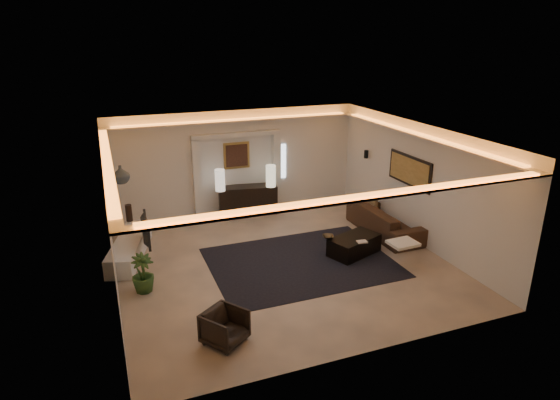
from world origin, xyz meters
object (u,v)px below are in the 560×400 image
object	(u,v)px
coffee_table	(354,246)
console	(248,200)
armchair	(225,327)
sofa	(385,221)

from	to	relation	value
coffee_table	console	bearing A→B (deg)	92.93
console	coffee_table	xyz separation A→B (m)	(1.51, -3.42, -0.20)
armchair	coffee_table	bearing A→B (deg)	-4.91
coffee_table	armchair	bearing A→B (deg)	-169.79
armchair	sofa	bearing A→B (deg)	-4.88
sofa	coffee_table	xyz separation A→B (m)	(-1.32, -0.80, -0.14)
coffee_table	armchair	distance (m)	4.27
sofa	coffee_table	bearing A→B (deg)	120.84
sofa	armchair	xyz separation A→B (m)	(-4.98, -3.01, -0.05)
sofa	console	bearing A→B (deg)	46.91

